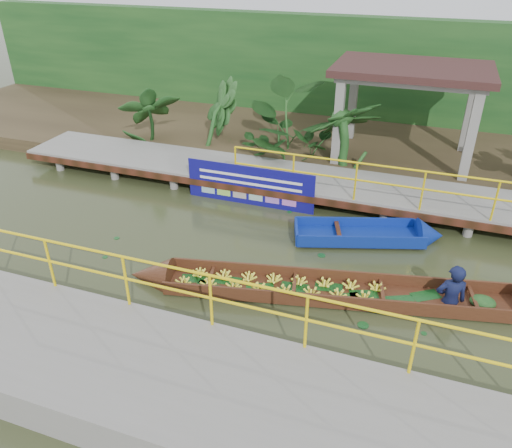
% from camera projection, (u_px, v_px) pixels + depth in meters
% --- Properties ---
extents(ground, '(80.00, 80.00, 0.00)m').
position_uv_depth(ground, '(236.00, 255.00, 11.42)').
color(ground, '#2C341A').
rests_on(ground, ground).
extents(land_strip, '(30.00, 8.00, 0.45)m').
position_uv_depth(land_strip, '(315.00, 139.00, 17.46)').
color(land_strip, '#2E2417').
rests_on(land_strip, ground).
extents(far_dock, '(16.00, 2.06, 1.66)m').
position_uv_depth(far_dock, '(281.00, 178.00, 13.99)').
color(far_dock, slate).
rests_on(far_dock, ground).
extents(near_dock, '(18.00, 2.40, 1.73)m').
position_uv_depth(near_dock, '(194.00, 392.00, 7.54)').
color(near_dock, slate).
rests_on(near_dock, ground).
extents(pavilion, '(4.40, 3.00, 3.00)m').
position_uv_depth(pavilion, '(412.00, 79.00, 14.32)').
color(pavilion, slate).
rests_on(pavilion, ground).
extents(foliage_backdrop, '(30.00, 0.80, 4.00)m').
position_uv_depth(foliage_backdrop, '(333.00, 72.00, 18.63)').
color(foliage_backdrop, '#133C17').
rests_on(foliage_backdrop, ground).
extents(vendor_boat, '(8.63, 2.62, 2.07)m').
position_uv_depth(vendor_boat, '(356.00, 287.00, 9.92)').
color(vendor_boat, '#381C0F').
rests_on(vendor_boat, ground).
extents(moored_blue_boat, '(3.61, 1.92, 0.84)m').
position_uv_depth(moored_blue_boat, '(394.00, 235.00, 11.88)').
color(moored_blue_boat, navy).
rests_on(moored_blue_boat, ground).
extents(blue_banner, '(3.57, 0.04, 1.12)m').
position_uv_depth(blue_banner, '(250.00, 186.00, 13.35)').
color(blue_banner, navy).
rests_on(blue_banner, ground).
extents(tropical_plants, '(14.54, 1.54, 1.92)m').
position_uv_depth(tropical_plants, '(340.00, 130.00, 14.71)').
color(tropical_plants, '#133C17').
rests_on(tropical_plants, ground).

